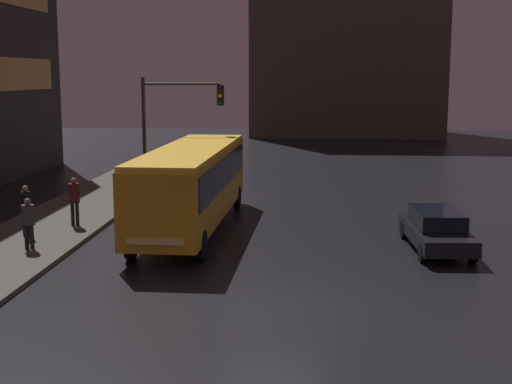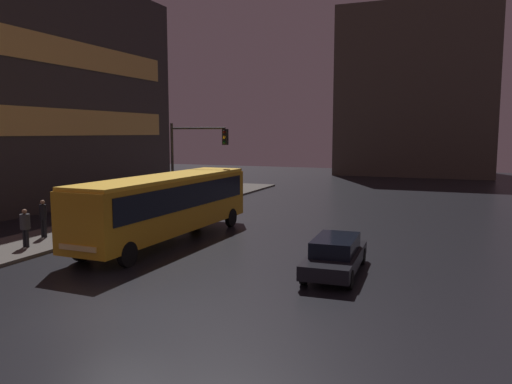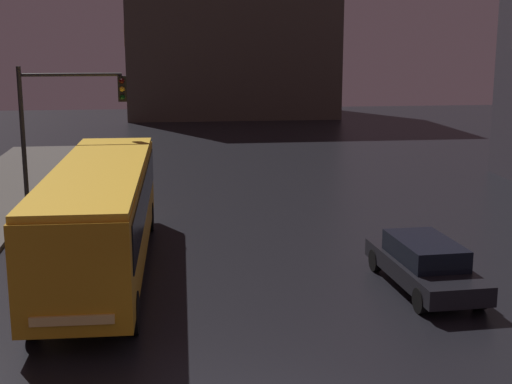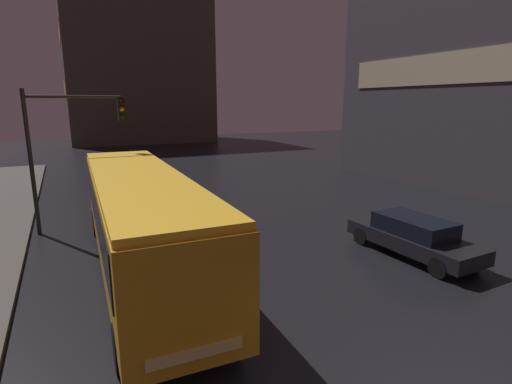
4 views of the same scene
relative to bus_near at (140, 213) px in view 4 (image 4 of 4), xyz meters
The scene contains 4 objects.
building_far_backdrop 46.53m from the bus_near, 80.08° to the left, with size 18.07×12.00×19.96m.
bus_near is the anchor object (origin of this frame).
car_taxi 9.11m from the bus_near, 16.17° to the right, with size 1.93×4.80×1.36m.
traffic_light_main 6.24m from the bus_near, 107.19° to the left, with size 3.74×0.35×5.71m.
Camera 4 is at (-5.43, -3.12, 5.19)m, focal length 28.00 mm.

